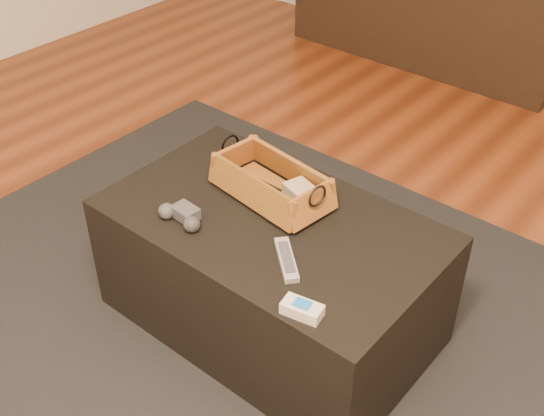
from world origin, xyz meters
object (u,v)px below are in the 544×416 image
Objects in this scene: media_cabinet at (431,6)px; silver_remote at (287,259)px; game_controller at (182,216)px; ottoman at (271,272)px; wicker_basket at (271,184)px; cream_gadget at (302,309)px; tv_remote at (264,189)px.

media_cabinet is 2.46m from silver_remote.
media_cabinet is 2.42m from game_controller.
ottoman is 0.30m from silver_remote.
wicker_basket is 0.51m from cream_gadget.
tv_remote is 0.03m from wicker_basket.
game_controller is 0.50m from cream_gadget.
tv_remote is 0.32m from silver_remote.
cream_gadget is at bearing -68.26° from media_cabinet.
cream_gadget is (0.50, -0.07, -0.01)m from game_controller.
media_cabinet reaches higher than silver_remote.
ottoman is 4.95× the size of tv_remote.
tv_remote is at bearing -150.60° from wicker_basket.
silver_remote is (0.23, -0.21, -0.04)m from wicker_basket.
game_controller reaches higher than silver_remote.
media_cabinet reaches higher than cream_gadget.
cream_gadget is at bearing -8.20° from game_controller.
game_controller is at bearing -109.15° from tv_remote.
tv_remote is 0.52m from cream_gadget.
tv_remote is 1.34× the size of game_controller.
ottoman is 0.26m from tv_remote.
cream_gadget is (0.15, -0.13, 0.01)m from silver_remote.
tv_remote is 0.50× the size of wicker_basket.
game_controller is 0.35m from silver_remote.
tv_remote reaches higher than silver_remote.
tv_remote reaches higher than ottoman.
silver_remote is 0.20m from cream_gadget.
silver_remote is at bearing -42.69° from wicker_basket.
cream_gadget reaches higher than silver_remote.
media_cabinet is at bearing 101.36° from game_controller.
game_controller reaches higher than ottoman.
ottoman is at bearing -37.89° from tv_remote.
tv_remote is (0.57, -2.11, 0.15)m from media_cabinet.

